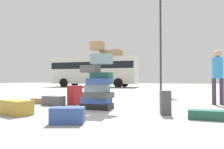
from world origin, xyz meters
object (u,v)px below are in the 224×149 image
Objects in this scene: suitcase_charcoal_upright_blue at (165,103)px; lamp_post at (160,24)px; suitcase_navy_foreground_far at (68,115)px; person_bearded_onlooker at (218,72)px; suitcase_maroon_right_side at (75,95)px; parked_bus at (95,70)px; suitcase_tower at (99,81)px; suitcase_teal_foreground_near at (208,115)px; suitcase_brown_behind_tower at (41,101)px; suitcase_charcoal_white_trunk at (54,101)px; suitcase_tan_left_side at (16,107)px.

lamp_post is (-1.47, 8.58, 3.95)m from suitcase_charcoal_upright_blue.
person_bearded_onlooker is (2.63, 4.01, 0.84)m from suitcase_navy_foreground_far.
parked_bus reaches higher than suitcase_maroon_right_side.
person_bearded_onlooker is at bearing -66.51° from lamp_post.
suitcase_maroon_right_side is at bearing 5.35° from person_bearded_onlooker.
person_bearded_onlooker is (4.01, 1.54, 0.69)m from suitcase_maroon_right_side.
suitcase_teal_foreground_near is (2.53, -0.49, -0.63)m from suitcase_tower.
suitcase_navy_foreground_far reaches higher than suitcase_brown_behind_tower.
suitcase_navy_foreground_far is 0.90× the size of suitcase_charcoal_white_trunk.
suitcase_tan_left_side is 1.22× the size of suitcase_charcoal_white_trunk.
parked_bus reaches higher than suitcase_tan_left_side.
suitcase_tower is at bearing -6.04° from suitcase_charcoal_white_trunk.
lamp_post is at bearing -46.39° from parked_bus.
person_bearded_onlooker reaches higher than suitcase_teal_foreground_near.
parked_bus is at bearing 127.21° from suitcase_tan_left_side.
lamp_post reaches higher than suitcase_tan_left_side.
suitcase_tan_left_side is 0.08× the size of parked_bus.
parked_bus is (-5.68, 15.23, 1.75)m from suitcase_brown_behind_tower.
suitcase_navy_foreground_far is (-1.42, -1.59, -0.12)m from suitcase_charcoal_upright_blue.
lamp_post reaches higher than person_bearded_onlooker.
suitcase_maroon_right_side is 16.65m from parked_bus.
person_bearded_onlooker is at bearing 37.38° from suitcase_tower.
suitcase_charcoal_white_trunk is 0.77m from suitcase_brown_behind_tower.
lamp_post is (-0.05, 10.16, 4.07)m from suitcase_navy_foreground_far.
suitcase_tan_left_side is at bearing -78.29° from suitcase_brown_behind_tower.
suitcase_tan_left_side is 5.60m from person_bearded_onlooker.
parked_bus is at bearing 95.17° from suitcase_brown_behind_tower.
suitcase_brown_behind_tower is (-2.29, 0.54, -0.64)m from suitcase_tower.
suitcase_maroon_right_side is at bearing -99.87° from lamp_post.
suitcase_brown_behind_tower is at bearing 115.48° from suitcase_navy_foreground_far.
lamp_post is (-2.30, 8.86, 4.12)m from suitcase_teal_foreground_near.
person_bearded_onlooker is (1.20, 2.43, 0.72)m from suitcase_charcoal_upright_blue.
suitcase_tower is 9.07m from lamp_post.
parked_bus is at bearing 129.42° from suitcase_maroon_right_side.
parked_bus reaches higher than suitcase_navy_foreground_far.
suitcase_tan_left_side is 0.47× the size of person_bearded_onlooker.
suitcase_navy_foreground_far is at bearing 1.64° from suitcase_tan_left_side.
suitcase_tower is 0.26× the size of lamp_post.
suitcase_tan_left_side reaches higher than suitcase_navy_foreground_far.
suitcase_teal_foreground_near is 0.11× the size of lamp_post.
person_bearded_onlooker is at bearing 2.54° from suitcase_brown_behind_tower.
suitcase_brown_behind_tower is at bearing 166.16° from suitcase_teal_foreground_near.
suitcase_brown_behind_tower is (-2.56, 2.34, -0.06)m from suitcase_navy_foreground_far.
suitcase_brown_behind_tower is at bearing -107.81° from lamp_post.
suitcase_teal_foreground_near is at bearing -75.42° from lamp_post.
suitcase_tan_left_side is 2.18m from suitcase_brown_behind_tower.
suitcase_brown_behind_tower is 5.52m from person_bearded_onlooker.
suitcase_charcoal_upright_blue reaches higher than suitcase_brown_behind_tower.
parked_bus is (-6.39, 15.51, 1.70)m from suitcase_charcoal_white_trunk.
parked_bus is (-8.24, 17.57, 1.69)m from suitcase_navy_foreground_far.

